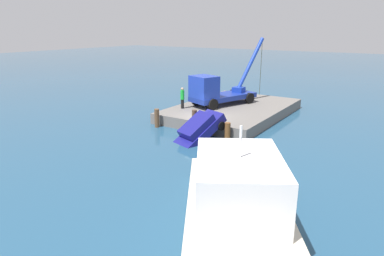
% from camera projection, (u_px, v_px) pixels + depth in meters
% --- Properties ---
extents(ground, '(200.00, 200.00, 0.00)m').
position_uv_depth(ground, '(205.00, 127.00, 27.76)').
color(ground, navy).
extents(dock, '(13.06, 8.81, 0.90)m').
position_uv_depth(dock, '(233.00, 110.00, 31.49)').
color(dock, slate).
rests_on(dock, ground).
extents(crane_truck, '(8.52, 4.40, 6.03)m').
position_uv_depth(crane_truck, '(217.00, 91.00, 31.01)').
color(crane_truck, navy).
rests_on(crane_truck, dock).
extents(dock_worker, '(0.34, 0.34, 1.87)m').
position_uv_depth(dock_worker, '(182.00, 98.00, 30.04)').
color(dock_worker, black).
rests_on(dock_worker, dock).
extents(salvaged_car, '(4.38, 3.03, 2.96)m').
position_uv_depth(salvaged_car, '(197.00, 131.00, 24.20)').
color(salvaged_car, navy).
rests_on(salvaged_car, ground).
extents(piling_near, '(0.40, 0.40, 1.51)m').
position_uv_depth(piling_near, '(157.00, 118.00, 27.59)').
color(piling_near, brown).
rests_on(piling_near, ground).
extents(piling_mid, '(0.38, 0.38, 1.95)m').
position_uv_depth(piling_mid, '(194.00, 123.00, 25.49)').
color(piling_mid, brown).
rests_on(piling_mid, ground).
extents(piling_far, '(0.41, 0.41, 1.33)m').
position_uv_depth(piling_far, '(227.00, 132.00, 24.26)').
color(piling_far, brown).
rests_on(piling_far, ground).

